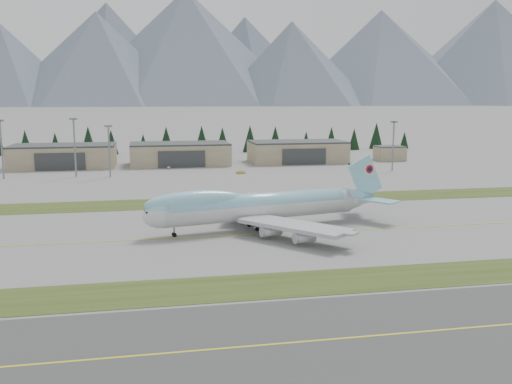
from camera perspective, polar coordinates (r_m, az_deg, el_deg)
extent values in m
plane|color=slate|center=(140.71, 2.36, -4.14)|extent=(7000.00, 7000.00, 0.00)
cube|color=#314117|center=(105.53, 7.20, -8.90)|extent=(400.00, 14.00, 0.08)
cube|color=#314117|center=(183.83, -0.88, -0.90)|extent=(400.00, 18.00, 0.08)
cube|color=#3E3E3E|center=(84.57, 12.41, -13.83)|extent=(400.00, 32.00, 0.04)
cube|color=yellow|center=(140.71, 2.36, -4.14)|extent=(400.00, 0.40, 0.02)
cube|color=yellow|center=(84.57, 12.41, -13.83)|extent=(400.00, 0.40, 0.02)
cylinder|color=silver|center=(144.88, 0.52, -1.60)|extent=(51.18, 16.31, 5.93)
cylinder|color=#88CADF|center=(144.32, 0.19, -1.20)|extent=(47.52, 15.11, 5.47)
ellipsoid|color=silver|center=(136.94, -9.34, -2.38)|extent=(10.50, 7.75, 5.93)
ellipsoid|color=#88CADF|center=(136.73, -9.35, -1.93)|extent=(8.80, 6.55, 5.02)
ellipsoid|color=#88CADF|center=(138.49, -6.07, -0.98)|extent=(25.66, 10.10, 5.47)
cube|color=#0C1433|center=(136.02, -10.66, -1.99)|extent=(2.40, 2.72, 1.18)
cone|color=silver|center=(159.05, 10.51, -0.76)|extent=(11.90, 7.94, 5.81)
cone|color=#88CADF|center=(158.87, 10.53, -0.37)|extent=(10.90, 7.24, 5.29)
cube|color=#88CADF|center=(158.59, 10.86, 1.47)|extent=(10.92, 2.81, 12.59)
cylinder|color=silver|center=(159.21, 11.14, 2.29)|extent=(3.25, 0.85, 3.28)
cylinder|color=red|center=(159.29, 11.12, 2.29)|extent=(2.36, 0.67, 2.37)
cylinder|color=#0C1433|center=(159.36, 11.10, 2.29)|extent=(1.38, 0.46, 1.37)
cube|color=#88CADF|center=(164.45, 10.01, -0.21)|extent=(7.60, 11.01, 0.42)
cube|color=#88CADF|center=(155.53, 12.19, -0.84)|extent=(10.39, 11.31, 0.42)
cube|color=#A8AAB0|center=(159.51, -1.03, -1.17)|extent=(15.92, 28.68, 0.91)
cube|color=#A8AAB0|center=(132.65, 3.83, -3.38)|extent=(24.18, 26.54, 0.91)
cylinder|color=silver|center=(155.01, -1.97, -2.14)|extent=(5.11, 3.21, 2.28)
cylinder|color=silver|center=(164.35, -1.57, -1.47)|extent=(5.11, 3.21, 2.28)
cylinder|color=silver|center=(134.48, 1.52, -3.94)|extent=(5.11, 3.21, 2.28)
cylinder|color=silver|center=(129.00, 4.90, -4.56)|extent=(5.11, 3.21, 2.28)
cylinder|color=gray|center=(138.50, -8.19, -3.99)|extent=(0.48, 0.48, 2.19)
cylinder|color=gray|center=(147.66, -0.39, -3.01)|extent=(0.60, 0.60, 2.37)
cylinder|color=gray|center=(142.75, 0.45, -3.45)|extent=(0.60, 0.60, 2.37)
cylinder|color=gray|center=(149.42, 1.22, -2.86)|extent=(0.60, 0.60, 2.37)
cylinder|color=gray|center=(144.57, 2.11, -3.29)|extent=(0.60, 0.60, 2.37)
cylinder|color=black|center=(138.30, -8.15, -4.26)|extent=(1.05, 0.52, 1.00)
cylinder|color=black|center=(138.98, -8.22, -4.20)|extent=(1.05, 0.52, 1.00)
cylinder|color=black|center=(147.80, -0.39, -3.25)|extent=(1.16, 0.67, 1.09)
cylinder|color=black|center=(142.89, 0.45, -3.70)|extent=(1.16, 0.67, 1.09)
cylinder|color=black|center=(149.56, 1.22, -3.10)|extent=(1.16, 0.67, 1.09)
cylinder|color=black|center=(144.71, 2.11, -3.54)|extent=(1.16, 0.67, 1.09)
cube|color=gray|center=(286.93, -18.66, 3.37)|extent=(48.00, 26.00, 10.00)
cube|color=#333638|center=(286.45, -18.72, 4.44)|extent=(48.00, 26.00, 0.80)
cube|color=#333638|center=(273.93, -19.01, 2.87)|extent=(22.08, 0.60, 8.00)
cube|color=gray|center=(284.88, -7.61, 3.74)|extent=(48.00, 26.00, 10.00)
cube|color=#333638|center=(284.40, -7.64, 4.82)|extent=(48.00, 26.00, 0.80)
cube|color=#333638|center=(271.78, -7.44, 3.26)|extent=(22.08, 0.60, 8.00)
cube|color=gray|center=(294.58, 4.14, 3.99)|extent=(48.00, 26.00, 10.00)
cube|color=#333638|center=(294.11, 4.16, 5.03)|extent=(48.00, 26.00, 0.80)
cube|color=#333638|center=(281.93, 4.85, 3.53)|extent=(22.08, 0.60, 8.00)
cube|color=gray|center=(309.71, 13.22, 3.75)|extent=(14.00, 12.00, 7.00)
cube|color=#333638|center=(309.37, 13.25, 4.45)|extent=(14.00, 12.00, 0.60)
cylinder|color=gray|center=(253.85, -24.07, 3.81)|extent=(0.70, 0.70, 23.32)
cube|color=gray|center=(253.12, -24.26, 6.53)|extent=(3.20, 3.20, 0.80)
cylinder|color=gray|center=(249.35, -17.66, 4.15)|extent=(0.70, 0.70, 23.75)
cube|color=gray|center=(248.60, -17.81, 6.97)|extent=(3.20, 3.20, 0.80)
cylinder|color=gray|center=(245.26, -14.46, 3.88)|extent=(0.70, 0.70, 20.83)
cube|color=gray|center=(244.49, -14.56, 6.40)|extent=(3.20, 3.20, 0.80)
cylinder|color=gray|center=(266.50, 13.55, 4.42)|extent=(0.70, 0.70, 21.61)
cube|color=gray|center=(265.79, 13.64, 6.83)|extent=(3.20, 3.20, 0.80)
imported|color=silver|center=(268.32, -8.72, 2.29)|extent=(1.61, 3.54, 1.18)
imported|color=gold|center=(249.40, -1.53, 1.85)|extent=(4.40, 2.47, 1.37)
imported|color=#99989C|center=(284.43, 9.46, 2.67)|extent=(2.14, 4.22, 1.17)
cone|color=black|center=(352.41, -22.07, 4.60)|extent=(8.20, 8.20, 14.64)
cone|color=black|center=(351.69, -19.43, 4.60)|extent=(7.22, 7.22, 12.89)
cone|color=black|center=(348.29, -16.42, 5.00)|extent=(9.17, 9.17, 16.37)
cone|color=black|center=(343.46, -14.27, 4.88)|extent=(8.09, 8.09, 14.45)
cone|color=black|center=(346.09, -11.21, 4.79)|extent=(6.52, 6.52, 11.64)
cone|color=black|center=(349.75, -8.96, 5.22)|extent=(8.72, 8.72, 15.58)
cone|color=black|center=(343.66, -5.45, 5.28)|extent=(9.14, 9.14, 16.32)
cone|color=black|center=(350.39, -3.37, 5.28)|extent=(8.40, 8.40, 15.00)
cone|color=black|center=(348.80, -0.61, 5.38)|extent=(9.10, 9.10, 16.25)
cone|color=black|center=(355.27, 1.94, 5.38)|extent=(8.62, 8.62, 15.40)
cone|color=black|center=(361.27, 5.03, 5.14)|extent=(6.63, 6.63, 11.84)
cone|color=black|center=(365.80, 7.54, 5.36)|extent=(8.15, 8.15, 14.55)
cone|color=black|center=(368.07, 9.78, 5.25)|extent=(7.61, 7.61, 13.60)
cone|color=black|center=(379.59, 11.94, 5.56)|extent=(9.43, 9.43, 16.85)
cone|color=black|center=(383.70, 14.61, 5.05)|extent=(6.11, 6.11, 10.91)
cone|color=#515B6D|center=(2376.03, -24.14, 11.59)|extent=(663.94, 663.94, 307.16)
cone|color=#515B6D|center=(2322.34, -15.56, 12.70)|extent=(749.88, 749.88, 352.93)
cone|color=white|center=(2331.27, -15.68, 15.29)|extent=(284.95, 284.95, 141.17)
cone|color=#515B6D|center=(2458.57, -6.97, 14.12)|extent=(1010.02, 1010.02, 468.02)
cone|color=white|center=(2474.00, -7.04, 17.36)|extent=(383.81, 383.81, 187.21)
cone|color=#515B6D|center=(2322.67, 3.57, 12.70)|extent=(664.11, 664.11, 327.03)
cone|color=white|center=(2330.24, 3.60, 15.11)|extent=(252.36, 252.36, 130.81)
cone|color=#515B6D|center=(2642.28, 12.29, 12.99)|extent=(950.42, 950.42, 407.18)
cone|color=white|center=(2652.96, 12.39, 15.62)|extent=(361.16, 361.16, 162.87)
cone|color=#515B6D|center=(2815.37, 22.54, 12.75)|extent=(1014.31, 1014.31, 454.65)
cone|color=white|center=(2828.05, 22.72, 15.50)|extent=(385.44, 385.44, 181.86)
cone|color=#515B6D|center=(3045.25, -14.57, 13.25)|extent=(993.13, 993.13, 496.57)
cone|color=white|center=(3058.22, -14.68, 15.85)|extent=(397.25, 397.25, 218.49)
cone|color=#515B6D|center=(3085.09, -1.12, 13.02)|extent=(890.91, 890.91, 445.46)
cone|color=white|center=(3095.26, -1.13, 15.33)|extent=(356.37, 356.37, 196.00)
cone|color=#515B6D|center=(3279.02, 11.32, 12.62)|extent=(886.99, 886.99, 443.50)
cone|color=white|center=(3288.50, 11.40, 14.78)|extent=(354.80, 354.80, 195.14)
cone|color=#515B6D|center=(3600.92, 21.91, 11.84)|extent=(887.99, 887.99, 444.00)
cone|color=white|center=(3609.58, 22.04, 13.80)|extent=(355.20, 355.20, 195.36)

